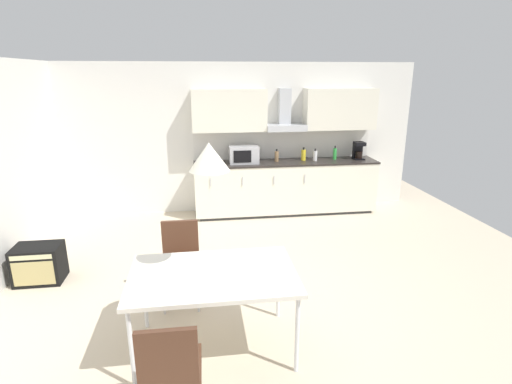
{
  "coord_description": "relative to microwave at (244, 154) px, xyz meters",
  "views": [
    {
      "loc": [
        -0.45,
        -3.79,
        2.35
      ],
      "look_at": [
        0.18,
        0.67,
        1.0
      ],
      "focal_mm": 28.0,
      "sensor_mm": 36.0,
      "label": 1
    }
  ],
  "objects": [
    {
      "name": "ground_plane",
      "position": [
        -0.25,
        -2.69,
        -1.06
      ],
      "size": [
        8.15,
        8.95,
        0.02
      ],
      "primitive_type": "cube",
      "color": "beige"
    },
    {
      "name": "wall_back",
      "position": [
        -0.25,
        0.34,
        0.21
      ],
      "size": [
        6.52,
        0.1,
        2.52
      ],
      "primitive_type": "cube",
      "color": "silver",
      "rests_on": "ground_plane"
    },
    {
      "name": "kitchen_counter",
      "position": [
        0.72,
        0.0,
        -0.59
      ],
      "size": [
        3.11,
        0.61,
        0.91
      ],
      "color": "#333333",
      "rests_on": "ground_plane"
    },
    {
      "name": "backsplash_tile",
      "position": [
        0.72,
        0.28,
        0.1
      ],
      "size": [
        3.09,
        0.02,
        0.48
      ],
      "primitive_type": "cube",
      "color": "silver",
      "rests_on": "kitchen_counter"
    },
    {
      "name": "upper_wall_cabinets",
      "position": [
        0.72,
        0.13,
        0.7
      ],
      "size": [
        3.09,
        0.4,
        0.68
      ],
      "color": "silver"
    },
    {
      "name": "microwave",
      "position": [
        0.0,
        0.0,
        0.0
      ],
      "size": [
        0.48,
        0.35,
        0.28
      ],
      "color": "#ADADB2",
      "rests_on": "kitchen_counter"
    },
    {
      "name": "coffee_maker",
      "position": [
        2.0,
        0.03,
        0.01
      ],
      "size": [
        0.18,
        0.19,
        0.3
      ],
      "color": "black",
      "rests_on": "kitchen_counter"
    },
    {
      "name": "bottle_yellow",
      "position": [
        1.03,
        0.05,
        -0.04
      ],
      "size": [
        0.08,
        0.08,
        0.22
      ],
      "color": "yellow",
      "rests_on": "kitchen_counter"
    },
    {
      "name": "bottle_brown",
      "position": [
        0.56,
        0.02,
        -0.05
      ],
      "size": [
        0.07,
        0.07,
        0.21
      ],
      "color": "brown",
      "rests_on": "kitchen_counter"
    },
    {
      "name": "bottle_white",
      "position": [
        1.22,
        -0.01,
        -0.05
      ],
      "size": [
        0.07,
        0.07,
        0.21
      ],
      "color": "white",
      "rests_on": "kitchen_counter"
    },
    {
      "name": "bottle_green",
      "position": [
        1.59,
        0.06,
        -0.04
      ],
      "size": [
        0.06,
        0.06,
        0.23
      ],
      "color": "green",
      "rests_on": "kitchen_counter"
    },
    {
      "name": "dining_table",
      "position": [
        -0.64,
        -3.44,
        -0.36
      ],
      "size": [
        1.4,
        0.9,
        0.73
      ],
      "color": "silver",
      "rests_on": "ground_plane"
    },
    {
      "name": "chair_far_left",
      "position": [
        -0.96,
        -2.61,
        -0.52
      ],
      "size": [
        0.4,
        0.4,
        0.87
      ],
      "color": "#4C2D1E",
      "rests_on": "ground_plane"
    },
    {
      "name": "chair_near_left",
      "position": [
        -0.96,
        -4.27,
        -0.52
      ],
      "size": [
        0.4,
        0.4,
        0.87
      ],
      "color": "#4C2D1E",
      "rests_on": "ground_plane"
    },
    {
      "name": "guitar_amp",
      "position": [
        -2.62,
        -1.97,
        -0.83
      ],
      "size": [
        0.52,
        0.37,
        0.44
      ],
      "color": "black",
      "rests_on": "ground_plane"
    },
    {
      "name": "pendant_lamp",
      "position": [
        -0.64,
        -3.44,
        0.68
      ],
      "size": [
        0.32,
        0.32,
        0.22
      ],
      "primitive_type": "cone",
      "color": "silver"
    }
  ]
}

